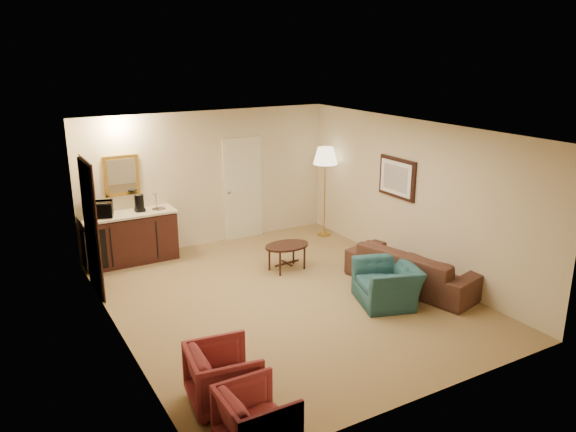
% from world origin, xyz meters
% --- Properties ---
extents(ground, '(6.00, 6.00, 0.00)m').
position_xyz_m(ground, '(0.00, 0.00, 0.00)').
color(ground, olive).
rests_on(ground, ground).
extents(room_walls, '(5.02, 6.01, 2.61)m').
position_xyz_m(room_walls, '(-0.10, 0.77, 1.72)').
color(room_walls, beige).
rests_on(room_walls, ground).
extents(wetbar_cabinet, '(1.64, 0.58, 0.92)m').
position_xyz_m(wetbar_cabinet, '(-1.65, 2.72, 0.46)').
color(wetbar_cabinet, black).
rests_on(wetbar_cabinet, ground).
extents(sofa, '(1.15, 2.28, 0.86)m').
position_xyz_m(sofa, '(2.02, -0.62, 0.43)').
color(sofa, black).
rests_on(sofa, ground).
extents(teal_armchair, '(0.88, 1.10, 0.83)m').
position_xyz_m(teal_armchair, '(1.26, -0.90, 0.42)').
color(teal_armchair, '#214B54').
rests_on(teal_armchair, ground).
extents(rose_chair_near, '(0.77, 0.81, 0.74)m').
position_xyz_m(rose_chair_near, '(-1.90, -2.00, 0.37)').
color(rose_chair_near, maroon).
rests_on(rose_chair_near, ground).
extents(rose_chair_far, '(0.63, 0.68, 0.69)m').
position_xyz_m(rose_chair_far, '(-1.90, -2.80, 0.35)').
color(rose_chair_far, maroon).
rests_on(rose_chair_far, ground).
extents(coffee_table, '(0.86, 0.63, 0.46)m').
position_xyz_m(coffee_table, '(0.60, 1.00, 0.23)').
color(coffee_table, black).
rests_on(coffee_table, ground).
extents(floor_lamp, '(0.57, 0.57, 1.84)m').
position_xyz_m(floor_lamp, '(2.20, 2.26, 0.92)').
color(floor_lamp, '#B5973C').
rests_on(floor_lamp, ground).
extents(waste_bin, '(0.27, 0.27, 0.27)m').
position_xyz_m(waste_bin, '(-1.00, 2.60, 0.13)').
color(waste_bin, black).
rests_on(waste_bin, ground).
extents(microwave, '(0.53, 0.39, 0.32)m').
position_xyz_m(microwave, '(-2.15, 2.74, 1.08)').
color(microwave, black).
rests_on(microwave, wetbar_cabinet).
extents(coffee_maker, '(0.20, 0.20, 0.31)m').
position_xyz_m(coffee_maker, '(-1.44, 2.73, 1.07)').
color(coffee_maker, black).
rests_on(coffee_maker, wetbar_cabinet).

